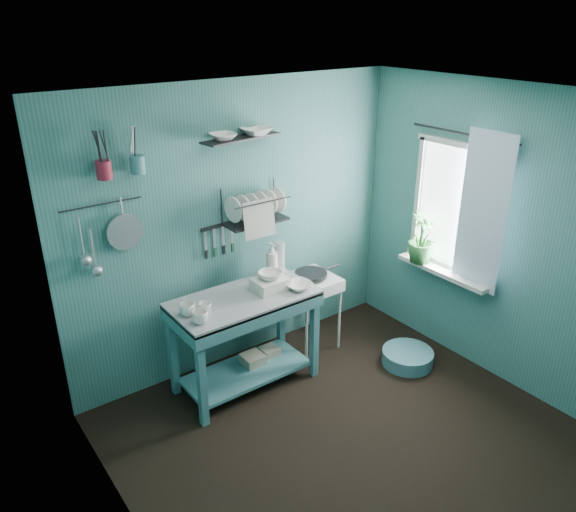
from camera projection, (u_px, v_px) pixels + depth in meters
floor at (349, 438)px, 4.25m from camera, size 3.20×3.20×0.00m
ceiling at (368, 100)px, 3.25m from camera, size 3.20×3.20×0.00m
wall_back at (239, 228)px, 4.85m from camera, size 3.20×0.00×3.20m
wall_front at (575, 410)px, 2.64m from camera, size 3.20×0.00×3.20m
wall_left at (128, 377)px, 2.88m from camera, size 0.00×3.00×3.00m
wall_right at (500, 239)px, 4.62m from camera, size 0.00×3.00×3.00m
work_counter at (245, 341)px, 4.72m from camera, size 1.21×0.62×0.85m
mug_left at (200, 317)px, 4.15m from camera, size 0.12×0.12×0.10m
mug_mid at (205, 308)px, 4.28m from camera, size 0.14×0.14×0.09m
mug_right at (188, 309)px, 4.26m from camera, size 0.17×0.17×0.10m
wash_tub at (270, 284)px, 4.65m from camera, size 0.28×0.22×0.10m
tub_bowl at (270, 275)px, 4.61m from camera, size 0.20×0.19×0.06m
soap_bottle at (272, 259)px, 4.86m from camera, size 0.11×0.12×0.30m
water_bottle at (280, 257)px, 4.93m from camera, size 0.09×0.09×0.28m
counter_bowl at (299, 286)px, 4.67m from camera, size 0.22×0.22×0.05m
hotplate_stand at (310, 312)px, 5.30m from camera, size 0.50×0.50×0.72m
frying_pan at (311, 274)px, 5.14m from camera, size 0.30×0.30×0.03m
knife_strip at (218, 226)px, 4.68m from camera, size 0.32×0.04×0.03m
dish_rack at (256, 205)px, 4.72m from camera, size 0.56×0.27×0.32m
upper_shelf at (241, 138)px, 4.46m from camera, size 0.72×0.28×0.01m
shelf_bowl_left at (223, 141)px, 4.37m from camera, size 0.23×0.23×0.05m
shelf_bowl_right at (256, 140)px, 4.55m from camera, size 0.25×0.25×0.06m
utensil_cup_magenta at (104, 170)px, 3.90m from camera, size 0.11×0.11×0.13m
utensil_cup_teal at (137, 165)px, 4.03m from camera, size 0.11×0.11×0.13m
colander at (125, 232)px, 4.18m from camera, size 0.28×0.03×0.28m
ladle_outer at (81, 238)px, 4.00m from camera, size 0.01×0.01×0.30m
ladle_inner at (93, 249)px, 4.08m from camera, size 0.01×0.01×0.30m
hook_rail at (101, 204)px, 4.02m from camera, size 0.60×0.01×0.01m
window_glass at (457, 208)px, 4.88m from camera, size 0.00×1.10×1.10m
windowsill at (443, 271)px, 5.07m from camera, size 0.16×0.95×0.04m
curtain at (482, 213)px, 4.60m from camera, size 0.00×1.35×1.35m
curtain_rod at (463, 134)px, 4.59m from camera, size 0.02×1.05×0.02m
potted_plant at (422, 239)px, 5.13m from camera, size 0.34×0.34×0.46m
storage_tin_large at (253, 366)px, 4.93m from camera, size 0.18×0.18×0.22m
storage_tin_small at (270, 357)px, 5.07m from camera, size 0.15×0.15×0.20m
floor_basin at (407, 357)px, 5.13m from camera, size 0.47×0.47×0.13m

